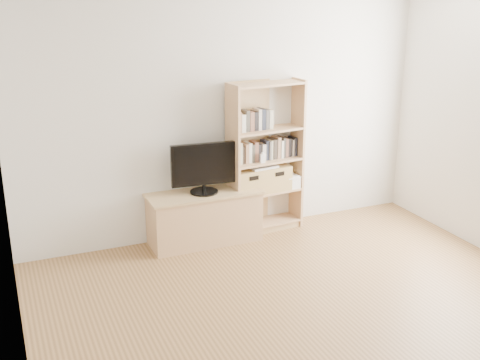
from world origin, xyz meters
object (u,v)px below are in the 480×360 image
tv_stand (205,218)px  television (204,168)px  baby_monitor (263,158)px  basket_left (248,181)px  basket_right (273,177)px  laptop (262,166)px  bookshelf (265,158)px

tv_stand → television: (0.00, 0.00, 0.56)m
tv_stand → baby_monitor: baby_monitor is taller
television → baby_monitor: bearing=1.9°
tv_stand → basket_left: (0.51, 0.04, 0.33)m
basket_left → basket_right: size_ratio=1.01×
television → basket_left: television is taller
basket_left → basket_right: bearing=0.8°
tv_stand → basket_left: size_ratio=3.50×
laptop → basket_right: bearing=3.6°
basket_right → tv_stand: bearing=-179.8°
tv_stand → baby_monitor: bearing=-3.3°
tv_stand → laptop: size_ratio=3.84×
television → basket_right: (0.84, 0.08, -0.23)m
tv_stand → laptop: 0.84m
basket_left → bookshelf: bearing=2.0°
tv_stand → bookshelf: (0.73, 0.07, 0.56)m
basket_left → baby_monitor: bearing=-33.3°
bookshelf → laptop: bearing=-161.8°
bookshelf → laptop: 0.10m
television → laptop: bearing=8.6°
baby_monitor → basket_right: size_ratio=0.29×
basket_left → basket_right: 0.32m
bookshelf → basket_right: bearing=-2.6°
laptop → basket_left: bearing=174.9°
bookshelf → basket_left: 0.32m
baby_monitor → laptop: baby_monitor is taller
tv_stand → laptop: (0.69, 0.05, 0.48)m
television → tv_stand: bearing=0.0°
tv_stand → basket_right: basket_right is taller
baby_monitor → basket_right: bearing=31.0°
tv_stand → television: television is taller
television → baby_monitor: 0.65m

